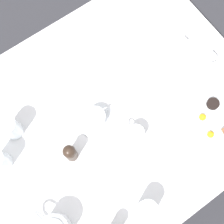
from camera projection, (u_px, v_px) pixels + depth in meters
ground_plane at (112, 146)px, 1.95m from camera, size 8.00×8.00×0.00m
table at (112, 118)px, 1.31m from camera, size 0.98×1.19×0.73m
breakfast_plate at (220, 122)px, 1.23m from camera, size 0.29×0.29×0.04m
teapot_near at (199, 49)px, 1.28m from camera, size 0.19×0.10×0.13m
teacup_with_saucer_left at (95, 118)px, 1.22m from camera, size 0.15×0.15×0.06m
water_glass_tall at (147, 210)px, 1.10m from camera, size 0.07×0.07×0.11m
wine_glass_spare at (10, 128)px, 1.18m from camera, size 0.07×0.07×0.12m
creamer_jug at (135, 134)px, 1.19m from camera, size 0.09×0.06×0.07m
pepper_grinder at (70, 153)px, 1.14m from camera, size 0.05×0.05×0.12m
napkin_folded at (145, 15)px, 1.38m from camera, size 0.22×0.21×0.01m
fork_by_plate at (100, 66)px, 1.31m from camera, size 0.18×0.06×0.00m
knife_by_plate at (26, 79)px, 1.29m from camera, size 0.11×0.21×0.00m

